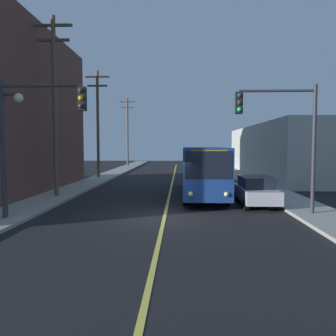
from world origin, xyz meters
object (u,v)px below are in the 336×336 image
at_px(parked_car_silver, 256,190).
at_px(utility_pole_near, 55,98).
at_px(city_bus, 202,168).
at_px(traffic_signal_right_corner, 281,124).
at_px(fire_hydrant, 273,187).
at_px(utility_pole_far, 128,129).
at_px(street_lamp_left, 9,136).
at_px(utility_pole_mid, 98,119).
at_px(traffic_signal_left_corner, 37,122).

height_order(parked_car_silver, utility_pole_near, utility_pole_near).
bearing_deg(parked_car_silver, city_bus, 124.19).
height_order(traffic_signal_right_corner, fire_hydrant, traffic_signal_right_corner).
height_order(utility_pole_far, traffic_signal_right_corner, utility_pole_far).
xyz_separation_m(utility_pole_far, fire_hydrant, (14.43, -30.66, -5.40)).
relative_size(traffic_signal_right_corner, street_lamp_left, 1.09).
xyz_separation_m(utility_pole_mid, street_lamp_left, (0.81, -19.55, -2.27)).
bearing_deg(fire_hydrant, city_bus, 175.63).
xyz_separation_m(utility_pole_mid, traffic_signal_left_corner, (2.23, -19.88, -1.71)).
height_order(utility_pole_mid, traffic_signal_right_corner, utility_pole_mid).
distance_m(utility_pole_mid, traffic_signal_right_corner, 22.49).
distance_m(utility_pole_mid, utility_pole_far, 18.88).
bearing_deg(utility_pole_near, traffic_signal_right_corner, -22.56).
xyz_separation_m(utility_pole_mid, fire_hydrant, (14.49, -11.78, -5.43)).
height_order(city_bus, traffic_signal_right_corner, traffic_signal_right_corner).
height_order(traffic_signal_left_corner, traffic_signal_right_corner, same).
bearing_deg(city_bus, utility_pole_far, 107.88).
relative_size(city_bus, street_lamp_left, 2.21).
distance_m(utility_pole_near, fire_hydrant, 15.20).
height_order(parked_car_silver, fire_hydrant, parked_car_silver).
relative_size(parked_car_silver, utility_pole_near, 0.39).
distance_m(utility_pole_mid, fire_hydrant, 19.45).
distance_m(utility_pole_near, utility_pole_far, 31.89).
xyz_separation_m(city_bus, parked_car_silver, (2.72, -4.00, -0.98)).
relative_size(parked_car_silver, fire_hydrant, 5.24).
height_order(traffic_signal_right_corner, street_lamp_left, traffic_signal_right_corner).
distance_m(parked_car_silver, traffic_signal_right_corner, 4.49).
bearing_deg(traffic_signal_right_corner, street_lamp_left, -173.86).
xyz_separation_m(utility_pole_far, traffic_signal_right_corner, (12.99, -37.12, -1.68)).
bearing_deg(parked_car_silver, street_lamp_left, -160.61).
relative_size(traffic_signal_left_corner, traffic_signal_right_corner, 1.00).
height_order(utility_pole_mid, street_lamp_left, utility_pole_mid).
distance_m(city_bus, fire_hydrant, 4.82).
bearing_deg(utility_pole_mid, traffic_signal_right_corner, -54.41).
xyz_separation_m(parked_car_silver, traffic_signal_right_corner, (0.49, -2.82, 3.46)).
distance_m(utility_pole_far, street_lamp_left, 38.51).
bearing_deg(street_lamp_left, utility_pole_near, 93.18).
xyz_separation_m(parked_car_silver, traffic_signal_left_corner, (-10.33, -4.46, 3.46)).
xyz_separation_m(utility_pole_near, traffic_signal_right_corner, (12.60, -5.23, -1.98)).
relative_size(utility_pole_mid, utility_pole_far, 1.01).
relative_size(traffic_signal_right_corner, fire_hydrant, 7.14).
bearing_deg(utility_pole_near, traffic_signal_left_corner, -75.50).
xyz_separation_m(utility_pole_near, utility_pole_far, (-0.39, 31.89, -0.30)).
relative_size(city_bus, fire_hydrant, 14.50).
bearing_deg(traffic_signal_right_corner, parked_car_silver, 99.94).
bearing_deg(traffic_signal_right_corner, utility_pole_mid, 125.59).
xyz_separation_m(street_lamp_left, fire_hydrant, (13.68, 7.78, -3.16)).
xyz_separation_m(city_bus, traffic_signal_right_corner, (3.21, -6.82, 2.49)).
distance_m(utility_pole_mid, traffic_signal_left_corner, 20.08).
relative_size(utility_pole_near, fire_hydrant, 13.36).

